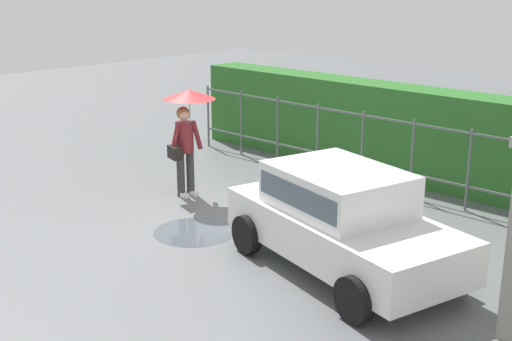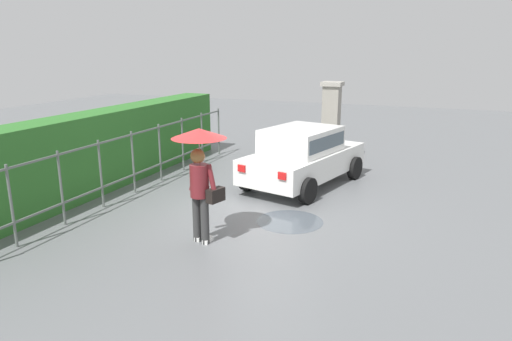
{
  "view_description": "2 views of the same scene",
  "coord_description": "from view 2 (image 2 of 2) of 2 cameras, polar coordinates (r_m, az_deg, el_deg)",
  "views": [
    {
      "loc": [
        7.47,
        -7.6,
        4.08
      ],
      "look_at": [
        0.22,
        -0.06,
        1.02
      ],
      "focal_mm": 47.05,
      "sensor_mm": 36.0,
      "label": 1
    },
    {
      "loc": [
        -8.86,
        -3.53,
        3.4
      ],
      "look_at": [
        0.45,
        0.23,
        0.74
      ],
      "focal_mm": 32.67,
      "sensor_mm": 36.0,
      "label": 2
    }
  ],
  "objects": [
    {
      "name": "ground_plane",
      "position": [
        10.12,
        0.26,
        -4.79
      ],
      "size": [
        40.0,
        40.0,
        0.0
      ],
      "primitive_type": "plane",
      "color": "slate"
    },
    {
      "name": "car",
      "position": [
        11.76,
        5.76,
        2.01
      ],
      "size": [
        3.99,
        2.55,
        1.48
      ],
      "rotation": [
        0.0,
        0.0,
        -0.24
      ],
      "color": "white",
      "rests_on": "ground"
    },
    {
      "name": "pedestrian",
      "position": [
        8.15,
        -6.86,
        1.17
      ],
      "size": [
        0.97,
        0.97,
        2.05
      ],
      "rotation": [
        0.0,
        0.0,
        -0.28
      ],
      "color": "#333333",
      "rests_on": "ground"
    },
    {
      "name": "gate_pillar",
      "position": [
        14.27,
        9.16,
        5.95
      ],
      "size": [
        0.6,
        0.6,
        2.42
      ],
      "color": "gray",
      "rests_on": "ground"
    },
    {
      "name": "fence_section",
      "position": [
        11.44,
        -14.83,
        1.31
      ],
      "size": [
        9.18,
        0.05,
        1.5
      ],
      "color": "#59605B",
      "rests_on": "ground"
    },
    {
      "name": "hedge_row",
      "position": [
        12.04,
        -18.75,
        2.3
      ],
      "size": [
        10.13,
        0.9,
        1.9
      ],
      "primitive_type": "cube",
      "color": "#2D6B28",
      "rests_on": "ground"
    },
    {
      "name": "puddle_near",
      "position": [
        9.48,
        4.15,
        -6.22
      ],
      "size": [
        1.35,
        1.35,
        0.0
      ],
      "primitive_type": "cylinder",
      "color": "#4C545B",
      "rests_on": "ground"
    }
  ]
}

